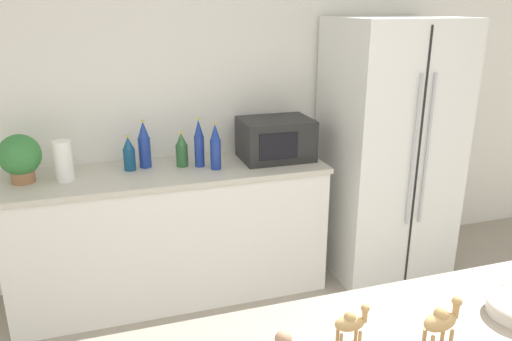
% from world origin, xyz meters
% --- Properties ---
extents(wall_back, '(8.00, 0.06, 2.55)m').
position_xyz_m(wall_back, '(0.00, 2.73, 1.27)').
color(wall_back, white).
rests_on(wall_back, ground_plane).
extents(back_counter, '(2.06, 0.63, 0.90)m').
position_xyz_m(back_counter, '(-0.34, 2.40, 0.45)').
color(back_counter, white).
rests_on(back_counter, ground_plane).
extents(refrigerator, '(0.83, 0.75, 1.84)m').
position_xyz_m(refrigerator, '(1.24, 2.32, 0.92)').
color(refrigerator, white).
rests_on(refrigerator, ground_plane).
extents(potted_plant, '(0.25, 0.25, 0.29)m').
position_xyz_m(potted_plant, '(-1.20, 2.42, 1.06)').
color(potted_plant, '#9E6B47').
rests_on(potted_plant, back_counter).
extents(paper_towel_roll, '(0.11, 0.11, 0.25)m').
position_xyz_m(paper_towel_roll, '(-0.96, 2.38, 1.03)').
color(paper_towel_roll, white).
rests_on(paper_towel_roll, back_counter).
extents(microwave, '(0.48, 0.37, 0.28)m').
position_xyz_m(microwave, '(0.41, 2.42, 1.04)').
color(microwave, black).
rests_on(microwave, back_counter).
extents(back_bottle_0, '(0.08, 0.08, 0.23)m').
position_xyz_m(back_bottle_0, '(-0.24, 2.45, 1.01)').
color(back_bottle_0, '#2D6033').
rests_on(back_bottle_0, back_counter).
extents(back_bottle_1, '(0.08, 0.08, 0.32)m').
position_xyz_m(back_bottle_1, '(-0.47, 2.50, 1.05)').
color(back_bottle_1, navy).
rests_on(back_bottle_1, back_counter).
extents(back_bottle_2, '(0.08, 0.08, 0.23)m').
position_xyz_m(back_bottle_2, '(-0.57, 2.47, 1.01)').
color(back_bottle_2, navy).
rests_on(back_bottle_2, back_counter).
extents(back_bottle_3, '(0.06, 0.06, 0.32)m').
position_xyz_m(back_bottle_3, '(-0.13, 2.41, 1.06)').
color(back_bottle_3, navy).
rests_on(back_bottle_3, back_counter).
extents(back_bottle_4, '(0.07, 0.07, 0.31)m').
position_xyz_m(back_bottle_4, '(-0.04, 2.32, 1.05)').
color(back_bottle_4, navy).
rests_on(back_bottle_4, back_counter).
extents(camel_figurine, '(0.10, 0.05, 0.13)m').
position_xyz_m(camel_figurine, '(-0.10, 0.37, 1.06)').
color(camel_figurine, tan).
rests_on(camel_figurine, bar_counter).
extents(camel_figurine_second, '(0.12, 0.06, 0.15)m').
position_xyz_m(camel_figurine_second, '(0.14, 0.29, 1.08)').
color(camel_figurine_second, tan).
rests_on(camel_figurine_second, bar_counter).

